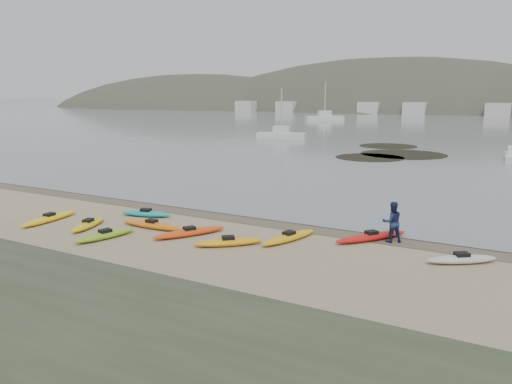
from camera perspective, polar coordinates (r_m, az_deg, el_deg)
The scene contains 7 objects.
ground at distance 27.76m, azimuth 0.00°, elevation -3.04°, with size 600.00×600.00×0.00m, color tan.
wet_sand at distance 27.50m, azimuth -0.31°, elevation -3.16°, with size 60.00×60.00×0.00m, color brown.
kayaks at distance 24.74m, azimuth -6.32°, elevation -4.48°, with size 22.42×9.46×0.34m.
person_east at distance 24.04m, azimuth 15.29°, elevation -3.32°, with size 0.94×0.73×1.93m, color navy.
kelp_mats at distance 60.58m, azimuth 15.10°, elevation 4.36°, with size 12.43×20.31×0.04m.
moored_boats at distance 109.04m, azimuth 23.09°, elevation 7.02°, with size 83.57×87.92×1.35m.
far_town at distance 168.68m, azimuth 27.16°, elevation 8.33°, with size 199.00×5.00×4.00m.
Camera 1 is at (13.17, -23.46, 6.82)m, focal length 35.00 mm.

